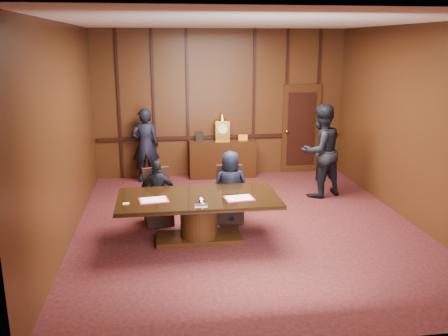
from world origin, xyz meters
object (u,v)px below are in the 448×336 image
conference_table (198,211)px  witness_left (145,145)px  witness_right (321,151)px  signatory_left (158,193)px  signatory_right (230,187)px  sideboard (222,157)px

conference_table → witness_left: size_ratio=1.51×
witness_right → witness_left: bearing=-44.6°
conference_table → witness_right: (2.74, 2.01, 0.47)m
conference_table → signatory_left: size_ratio=2.21×
signatory_right → witness_right: (2.09, 1.21, 0.32)m
signatory_right → conference_table: bearing=48.8°
witness_left → witness_right: size_ratio=0.89×
conference_table → signatory_right: size_ratio=1.99×
signatory_right → witness_right: bearing=-152.1°
witness_left → witness_right: 4.00m
signatory_left → witness_left: witness_left is taller
sideboard → signatory_right: size_ratio=1.22×
signatory_right → witness_left: (-1.57, 2.80, 0.21)m
sideboard → witness_right: bearing=-43.5°
sideboard → signatory_left: size_ratio=1.35×
signatory_right → witness_right: witness_right is taller
signatory_left → witness_left: 2.83m
conference_table → signatory_left: bearing=129.1°
sideboard → witness_left: (-1.82, -0.16, 0.38)m
sideboard → signatory_left: 3.34m
conference_table → signatory_right: signatory_right is taller
signatory_right → witness_left: 3.22m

